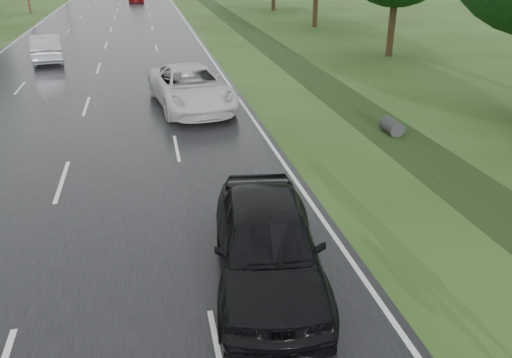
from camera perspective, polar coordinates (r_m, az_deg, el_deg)
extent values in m
cube|color=black|center=(51.72, -15.97, 16.84)|extent=(14.00, 180.00, 0.04)
cube|color=silver|center=(51.79, -8.18, 17.53)|extent=(0.12, 180.00, 0.01)
cube|color=silver|center=(52.51, -23.60, 15.92)|extent=(0.12, 180.00, 0.01)
cube|color=silver|center=(51.71, -15.98, 16.87)|extent=(0.12, 180.00, 0.01)
cube|color=black|center=(28.38, 6.09, 11.82)|extent=(2.20, 120.00, 0.01)
cylinder|color=#2D2D2D|center=(19.41, 15.24, 5.82)|extent=(0.56, 1.00, 0.56)
cylinder|color=#392917|center=(34.28, 15.22, 16.32)|extent=(0.44, 0.44, 3.52)
cylinder|color=#392917|center=(46.94, 6.82, 19.39)|extent=(0.44, 0.44, 4.16)
imported|color=silver|center=(21.89, -7.47, 10.35)|extent=(3.69, 6.58, 1.74)
imported|color=black|center=(10.03, 1.30, -7.28)|extent=(2.80, 5.44, 1.77)
imported|color=#94969C|center=(33.99, -22.82, 13.66)|extent=(2.42, 5.06, 1.60)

